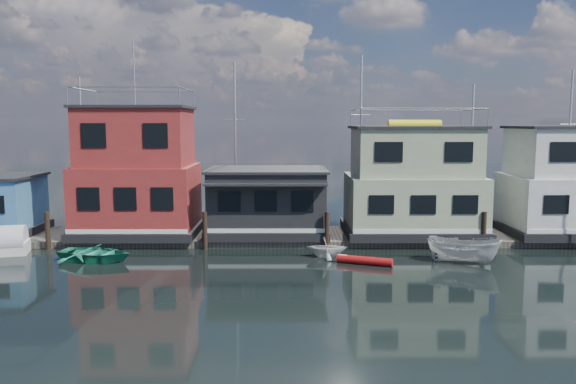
{
  "coord_description": "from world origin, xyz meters",
  "views": [
    {
      "loc": [
        0.67,
        -22.41,
        7.26
      ],
      "look_at": [
        0.77,
        12.0,
        3.0
      ],
      "focal_mm": 35.0,
      "sensor_mm": 36.0,
      "label": 1
    }
  ],
  "objects_px": {
    "houseboat_dark": "(268,201)",
    "houseboat_green": "(413,183)",
    "red_kayak": "(365,260)",
    "houseboat_red": "(138,174)",
    "houseboat_white": "(575,183)",
    "dinghy_white": "(326,247)",
    "dinghy_teal": "(95,253)",
    "motorboat": "(464,250)"
  },
  "relations": [
    {
      "from": "houseboat_dark",
      "to": "houseboat_green",
      "type": "height_order",
      "value": "houseboat_green"
    },
    {
      "from": "red_kayak",
      "to": "houseboat_green",
      "type": "bearing_deg",
      "value": 79.04
    },
    {
      "from": "houseboat_red",
      "to": "red_kayak",
      "type": "xyz_separation_m",
      "value": [
        13.2,
        -6.2,
        -3.89
      ]
    },
    {
      "from": "houseboat_white",
      "to": "dinghy_white",
      "type": "relative_size",
      "value": 3.87
    },
    {
      "from": "houseboat_white",
      "to": "dinghy_white",
      "type": "xyz_separation_m",
      "value": [
        -15.67,
        -4.65,
        -2.96
      ]
    },
    {
      "from": "houseboat_green",
      "to": "houseboat_white",
      "type": "bearing_deg",
      "value": -0.0
    },
    {
      "from": "dinghy_white",
      "to": "houseboat_dark",
      "type": "bearing_deg",
      "value": 38.23
    },
    {
      "from": "dinghy_teal",
      "to": "red_kayak",
      "type": "bearing_deg",
      "value": -80.13
    },
    {
      "from": "houseboat_red",
      "to": "houseboat_green",
      "type": "relative_size",
      "value": 1.41
    },
    {
      "from": "houseboat_green",
      "to": "motorboat",
      "type": "xyz_separation_m",
      "value": [
        1.37,
        -5.93,
        -2.83
      ]
    },
    {
      "from": "houseboat_red",
      "to": "dinghy_teal",
      "type": "distance_m",
      "value": 6.63
    },
    {
      "from": "houseboat_green",
      "to": "houseboat_white",
      "type": "height_order",
      "value": "houseboat_green"
    },
    {
      "from": "houseboat_green",
      "to": "dinghy_teal",
      "type": "height_order",
      "value": "houseboat_green"
    },
    {
      "from": "houseboat_white",
      "to": "red_kayak",
      "type": "xyz_separation_m",
      "value": [
        -13.8,
        -6.2,
        -3.33
      ]
    },
    {
      "from": "motorboat",
      "to": "houseboat_red",
      "type": "bearing_deg",
      "value": 96.36
    },
    {
      "from": "dinghy_white",
      "to": "houseboat_white",
      "type": "bearing_deg",
      "value": -71.03
    },
    {
      "from": "dinghy_teal",
      "to": "dinghy_white",
      "type": "bearing_deg",
      "value": -73.33
    },
    {
      "from": "houseboat_red",
      "to": "motorboat",
      "type": "height_order",
      "value": "houseboat_red"
    },
    {
      "from": "houseboat_dark",
      "to": "dinghy_white",
      "type": "relative_size",
      "value": 3.41
    },
    {
      "from": "houseboat_white",
      "to": "motorboat",
      "type": "relative_size",
      "value": 2.25
    },
    {
      "from": "houseboat_white",
      "to": "dinghy_white",
      "type": "distance_m",
      "value": 16.61
    },
    {
      "from": "motorboat",
      "to": "dinghy_white",
      "type": "xyz_separation_m",
      "value": [
        -7.04,
        1.28,
        -0.15
      ]
    },
    {
      "from": "dinghy_white",
      "to": "red_kayak",
      "type": "bearing_deg",
      "value": -127.45
    },
    {
      "from": "houseboat_dark",
      "to": "red_kayak",
      "type": "distance_m",
      "value": 8.37
    },
    {
      "from": "houseboat_white",
      "to": "red_kayak",
      "type": "height_order",
      "value": "houseboat_white"
    },
    {
      "from": "houseboat_dark",
      "to": "motorboat",
      "type": "bearing_deg",
      "value": -29.68
    },
    {
      "from": "houseboat_red",
      "to": "red_kayak",
      "type": "bearing_deg",
      "value": -25.18
    },
    {
      "from": "dinghy_teal",
      "to": "motorboat",
      "type": "distance_m",
      "value": 19.31
    },
    {
      "from": "dinghy_teal",
      "to": "houseboat_dark",
      "type": "bearing_deg",
      "value": -45.76
    },
    {
      "from": "red_kayak",
      "to": "motorboat",
      "type": "bearing_deg",
      "value": 23.57
    },
    {
      "from": "motorboat",
      "to": "houseboat_white",
      "type": "bearing_deg",
      "value": -31.24
    },
    {
      "from": "houseboat_red",
      "to": "red_kayak",
      "type": "height_order",
      "value": "houseboat_red"
    },
    {
      "from": "houseboat_dark",
      "to": "houseboat_white",
      "type": "bearing_deg",
      "value": 0.06
    },
    {
      "from": "houseboat_red",
      "to": "red_kayak",
      "type": "relative_size",
      "value": 4.12
    },
    {
      "from": "motorboat",
      "to": "dinghy_white",
      "type": "relative_size",
      "value": 1.72
    },
    {
      "from": "dinghy_white",
      "to": "houseboat_green",
      "type": "bearing_deg",
      "value": -48.19
    },
    {
      "from": "houseboat_white",
      "to": "motorboat",
      "type": "height_order",
      "value": "houseboat_white"
    },
    {
      "from": "houseboat_dark",
      "to": "red_kayak",
      "type": "height_order",
      "value": "houseboat_dark"
    },
    {
      "from": "houseboat_dark",
      "to": "red_kayak",
      "type": "relative_size",
      "value": 2.57
    },
    {
      "from": "houseboat_dark",
      "to": "motorboat",
      "type": "relative_size",
      "value": 1.98
    },
    {
      "from": "dinghy_teal",
      "to": "motorboat",
      "type": "relative_size",
      "value": 1.06
    },
    {
      "from": "houseboat_dark",
      "to": "houseboat_white",
      "type": "height_order",
      "value": "houseboat_white"
    }
  ]
}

